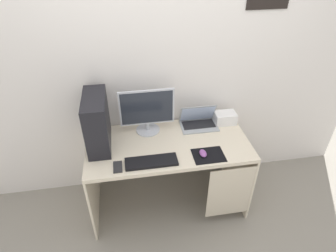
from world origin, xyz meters
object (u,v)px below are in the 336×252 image
object	(u,v)px
monitor	(147,111)
keyboard	(151,162)
pc_tower	(97,122)
cell_phone	(118,167)
mouse_left	(203,153)
projector	(225,118)
laptop	(198,122)

from	to	relation	value
monitor	keyboard	xyz separation A→B (m)	(-0.02, -0.44, -0.20)
pc_tower	keyboard	world-z (taller)	pc_tower
monitor	cell_phone	world-z (taller)	monitor
pc_tower	mouse_left	xyz separation A→B (m)	(0.84, -0.30, -0.21)
monitor	projector	distance (m)	0.76
laptop	projector	size ratio (longest dim) A/B	1.71
projector	mouse_left	bearing A→B (deg)	-127.61
mouse_left	cell_phone	bearing A→B (deg)	-177.62
pc_tower	laptop	size ratio (longest dim) A/B	1.34
pc_tower	monitor	size ratio (longest dim) A/B	0.95
monitor	laptop	xyz separation A→B (m)	(0.48, 0.01, -0.17)
projector	keyboard	bearing A→B (deg)	-149.38
laptop	projector	bearing A→B (deg)	-0.15
mouse_left	monitor	bearing A→B (deg)	134.30
keyboard	mouse_left	xyz separation A→B (m)	(0.43, 0.02, 0.01)
monitor	mouse_left	distance (m)	0.62
monitor	projector	size ratio (longest dim) A/B	2.43
laptop	keyboard	world-z (taller)	laptop
pc_tower	mouse_left	distance (m)	0.91
pc_tower	projector	xyz separation A→B (m)	(1.17, 0.13, -0.18)
pc_tower	keyboard	bearing A→B (deg)	-38.07
monitor	mouse_left	xyz separation A→B (m)	(0.41, -0.42, -0.19)
cell_phone	laptop	bearing A→B (deg)	30.95
projector	mouse_left	xyz separation A→B (m)	(-0.33, -0.43, -0.03)
laptop	projector	xyz separation A→B (m)	(0.26, -0.00, 0.01)
laptop	mouse_left	size ratio (longest dim) A/B	3.57
cell_phone	monitor	bearing A→B (deg)	57.25
keyboard	laptop	bearing A→B (deg)	41.98
pc_tower	monitor	distance (m)	0.45
monitor	pc_tower	bearing A→B (deg)	-164.11
keyboard	cell_phone	xyz separation A→B (m)	(-0.27, -0.01, -0.01)
monitor	cell_phone	xyz separation A→B (m)	(-0.29, -0.45, -0.21)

